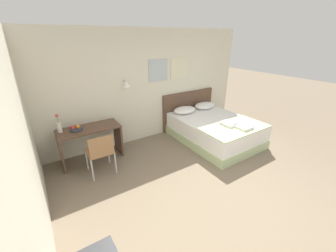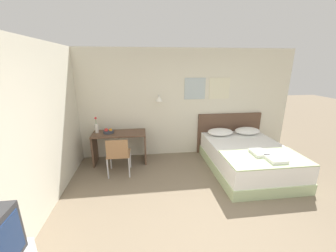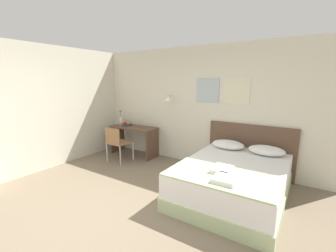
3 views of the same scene
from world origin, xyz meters
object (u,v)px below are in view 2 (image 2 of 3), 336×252
Objects in this scene: headboard at (229,133)px; desk_chair at (118,153)px; bed at (247,158)px; pillow_left at (220,132)px; flower_vase at (96,127)px; folded_towel_mid_bed at (276,159)px; pillow_right at (247,131)px; fruit_bowl at (108,131)px; throw_blanket at (265,158)px; desk at (120,142)px; folded_towel_near_foot at (259,153)px.

headboard is 2.95m from desk_chair.
desk_chair is at bearing 177.22° from bed.
desk_chair reaches higher than pillow_left.
flower_vase reaches higher than desk_chair.
bed is at bearing 98.30° from folded_towel_mid_bed.
fruit_bowl reaches higher than pillow_right.
throw_blanket is at bearing -90.00° from bed.
desk is at bearing 164.70° from bed.
bed is at bearing -90.00° from headboard.
pillow_left is at bearing -0.12° from fruit_bowl.
pillow_right is (0.36, -0.30, 0.13)m from headboard.
folded_towel_mid_bed is 3.04m from desk_chair.
desk is (-3.18, -0.01, -0.13)m from pillow_right.
headboard is at bearing 93.44° from folded_towel_mid_bed.
folded_towel_near_foot reaches higher than bed.
desk is 0.64m from desk_chair.
throw_blanket is at bearing -90.00° from headboard.
desk_chair is 2.23× the size of flower_vase.
folded_towel_near_foot is at bearing -12.24° from desk_chair.
folded_towel_mid_bed is at bearing -24.86° from flower_vase.
bed is at bearing -114.59° from pillow_right.
folded_towel_near_foot is (-0.04, -0.46, 0.35)m from bed.
desk_chair is (-2.80, -0.94, -0.01)m from headboard.
headboard is 2.01× the size of desk_chair.
bed is at bearing -15.30° from desk.
pillow_left is at bearing 180.00° from pillow_right.
folded_towel_mid_bed is 3.31m from desk.
headboard is at bearing 90.00° from bed.
fruit_bowl is 0.29m from flower_vase.
folded_towel_mid_bed is 3.54m from fruit_bowl.
headboard is 1.11× the size of throw_blanket.
pillow_right is 0.41× the size of throw_blanket.
folded_towel_near_foot is 1.37× the size of fruit_bowl.
throw_blanket is (-0.36, -1.39, -0.07)m from pillow_right.
pillow_right is 1.56m from folded_towel_mid_bed.
flower_vase is (-3.34, 1.45, 0.29)m from throw_blanket.
throw_blanket is at bearing -74.05° from folded_towel_near_foot.
pillow_right is at bearing 65.41° from bed.
folded_towel_near_foot is (-0.40, -1.24, -0.03)m from pillow_right.
fruit_bowl is at bearing 157.60° from folded_towel_near_foot.
desk_chair is at bearing -67.44° from fruit_bowl.
fruit_bowl is (-3.07, 0.79, 0.50)m from bed.
bed is at bearing -2.78° from desk_chair.
headboard is 2.84m from desk.
folded_towel_mid_bed is (0.11, -0.15, 0.04)m from throw_blanket.
folded_towel_near_foot is 0.27× the size of desk.
folded_towel_mid_bed is 0.85× the size of flower_vase.
headboard is at bearing 6.16° from desk.
throw_blanket is at bearing 126.92° from folded_towel_mid_bed.
folded_towel_near_foot is at bearing -22.40° from fruit_bowl.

